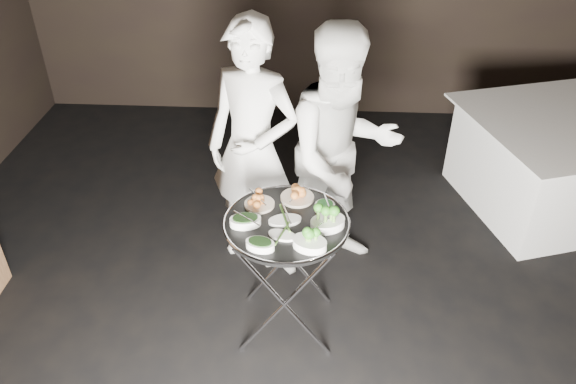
# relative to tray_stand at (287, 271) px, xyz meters

# --- Properties ---
(floor) EXTENTS (6.00, 7.00, 0.05)m
(floor) POSITION_rel_tray_stand_xyz_m (0.17, -0.36, -0.49)
(floor) COLOR black
(floor) RESTS_ON ground
(tray_stand) EXTENTS (0.57, 0.48, 0.84)m
(tray_stand) POSITION_rel_tray_stand_xyz_m (0.00, 0.00, 0.00)
(tray_stand) COLOR silver
(tray_stand) RESTS_ON floor
(serving_tray) EXTENTS (0.73, 0.73, 0.04)m
(serving_tray) POSITION_rel_tray_stand_xyz_m (0.00, 0.00, 0.37)
(serving_tray) COLOR black
(serving_tray) RESTS_ON tray_stand
(potato_plate_a) EXTENTS (0.19, 0.19, 0.06)m
(potato_plate_a) POSITION_rel_tray_stand_xyz_m (-0.17, 0.15, 0.41)
(potato_plate_a) COLOR beige
(potato_plate_a) RESTS_ON serving_tray
(potato_plate_b) EXTENTS (0.20, 0.20, 0.07)m
(potato_plate_b) POSITION_rel_tray_stand_xyz_m (0.05, 0.22, 0.41)
(potato_plate_b) COLOR beige
(potato_plate_b) RESTS_ON serving_tray
(greens_bowl) EXTENTS (0.12, 0.12, 0.07)m
(greens_bowl) POSITION_rel_tray_stand_xyz_m (0.22, 0.12, 0.41)
(greens_bowl) COLOR white
(greens_bowl) RESTS_ON serving_tray
(asparagus_plate_a) EXTENTS (0.21, 0.15, 0.04)m
(asparagus_plate_a) POSITION_rel_tray_stand_xyz_m (-0.01, -0.00, 0.40)
(asparagus_plate_a) COLOR white
(asparagus_plate_a) RESTS_ON serving_tray
(asparagus_plate_b) EXTENTS (0.18, 0.13, 0.03)m
(asparagus_plate_b) POSITION_rel_tray_stand_xyz_m (-0.02, -0.14, 0.40)
(asparagus_plate_b) COLOR white
(asparagus_plate_b) RESTS_ON serving_tray
(spinach_bowl_a) EXTENTS (0.20, 0.15, 0.07)m
(spinach_bowl_a) POSITION_rel_tray_stand_xyz_m (-0.23, -0.04, 0.42)
(spinach_bowl_a) COLOR white
(spinach_bowl_a) RESTS_ON serving_tray
(spinach_bowl_b) EXTENTS (0.18, 0.14, 0.07)m
(spinach_bowl_b) POSITION_rel_tray_stand_xyz_m (-0.13, -0.24, 0.41)
(spinach_bowl_b) COLOR white
(spinach_bowl_b) RESTS_ON serving_tray
(broccoli_bowl_a) EXTENTS (0.24, 0.22, 0.08)m
(broccoli_bowl_a) POSITION_rel_tray_stand_xyz_m (0.23, -0.04, 0.42)
(broccoli_bowl_a) COLOR white
(broccoli_bowl_a) RESTS_ON serving_tray
(broccoli_bowl_b) EXTENTS (0.22, 0.19, 0.08)m
(broccoli_bowl_b) POSITION_rel_tray_stand_xyz_m (0.14, -0.22, 0.42)
(broccoli_bowl_b) COLOR white
(broccoli_bowl_b) RESTS_ON serving_tray
(serving_utensils) EXTENTS (0.59, 0.43, 0.01)m
(serving_utensils) POSITION_rel_tray_stand_xyz_m (0.02, 0.07, 0.43)
(serving_utensils) COLOR silver
(serving_utensils) RESTS_ON serving_tray
(waiter_left) EXTENTS (0.76, 0.63, 1.79)m
(waiter_left) POSITION_rel_tray_stand_xyz_m (-0.27, 0.71, 0.43)
(waiter_left) COLOR white
(waiter_left) RESTS_ON floor
(waiter_right) EXTENTS (1.07, 0.97, 1.78)m
(waiter_right) POSITION_rel_tray_stand_xyz_m (0.33, 0.68, 0.42)
(waiter_right) COLOR white
(waiter_right) RESTS_ON floor
(dining_table) EXTENTS (1.38, 1.38, 0.79)m
(dining_table) POSITION_rel_tray_stand_xyz_m (2.09, 1.48, -0.07)
(dining_table) COLOR white
(dining_table) RESTS_ON floor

